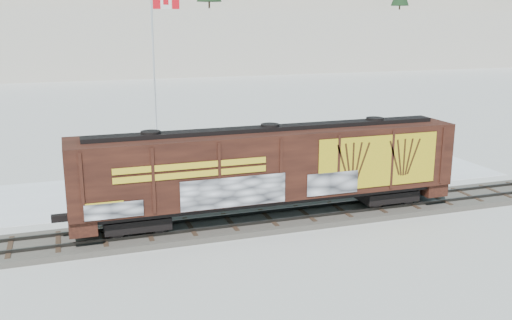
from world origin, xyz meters
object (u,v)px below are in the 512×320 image
object	(u,v)px
car_white	(153,183)
car_dark	(273,164)
hopper_railcar	(270,166)
flagpole	(157,104)
car_silver	(178,172)

from	to	relation	value
car_white	car_dark	size ratio (longest dim) A/B	0.90
hopper_railcar	flagpole	size ratio (longest dim) A/B	1.62
car_silver	car_white	size ratio (longest dim) A/B	1.10
hopper_railcar	car_dark	xyz separation A→B (m)	(3.26, 8.35, -2.19)
flagpole	car_silver	xyz separation A→B (m)	(0.39, -4.76, -3.52)
hopper_railcar	car_dark	bearing A→B (deg)	68.68
hopper_railcar	car_silver	bearing A→B (deg)	110.31
car_silver	hopper_railcar	bearing A→B (deg)	-168.40
car_white	flagpole	bearing A→B (deg)	6.60
hopper_railcar	car_dark	size ratio (longest dim) A/B	3.82
car_silver	car_dark	size ratio (longest dim) A/B	0.99
hopper_railcar	car_dark	world-z (taller)	hopper_railcar
flagpole	car_dark	size ratio (longest dim) A/B	2.36
hopper_railcar	car_silver	xyz separation A→B (m)	(-3.01, 8.12, -2.07)
flagpole	hopper_railcar	bearing A→B (deg)	-75.24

